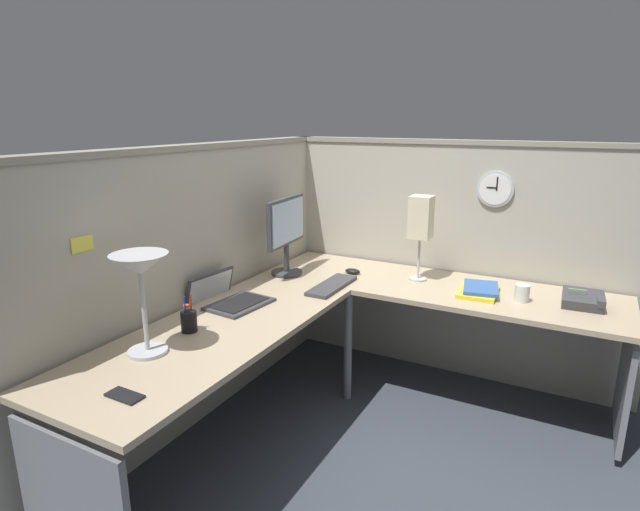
{
  "coord_description": "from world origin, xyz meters",
  "views": [
    {
      "loc": [
        -2.48,
        -1.05,
        1.72
      ],
      "look_at": [
        0.06,
        0.3,
        0.94
      ],
      "focal_mm": 28.76,
      "sensor_mm": 36.0,
      "label": 1
    }
  ],
  "objects_px": {
    "computer_mouse": "(353,271)",
    "pen_cup": "(189,321)",
    "laptop": "(226,298)",
    "keyboard": "(332,286)",
    "monitor": "(286,230)",
    "desk_lamp_paper": "(421,220)",
    "wall_clock": "(495,189)",
    "cell_phone": "(125,396)",
    "office_phone": "(584,300)",
    "book_stack": "(479,290)",
    "coffee_mug": "(522,293)",
    "desk_lamp_dome": "(140,273)"
  },
  "relations": [
    {
      "from": "monitor",
      "to": "coffee_mug",
      "type": "height_order",
      "value": "monitor"
    },
    {
      "from": "pen_cup",
      "to": "coffee_mug",
      "type": "relative_size",
      "value": 1.88
    },
    {
      "from": "monitor",
      "to": "keyboard",
      "type": "bearing_deg",
      "value": -105.16
    },
    {
      "from": "book_stack",
      "to": "wall_clock",
      "type": "bearing_deg",
      "value": 3.29
    },
    {
      "from": "cell_phone",
      "to": "office_phone",
      "type": "height_order",
      "value": "office_phone"
    },
    {
      "from": "computer_mouse",
      "to": "book_stack",
      "type": "height_order",
      "value": "book_stack"
    },
    {
      "from": "keyboard",
      "to": "book_stack",
      "type": "height_order",
      "value": "book_stack"
    },
    {
      "from": "desk_lamp_dome",
      "to": "book_stack",
      "type": "xyz_separation_m",
      "value": [
        1.46,
        -1.11,
        -0.34
      ]
    },
    {
      "from": "office_phone",
      "to": "keyboard",
      "type": "bearing_deg",
      "value": 104.31
    },
    {
      "from": "cell_phone",
      "to": "desk_lamp_dome",
      "type": "bearing_deg",
      "value": 33.7
    },
    {
      "from": "book_stack",
      "to": "office_phone",
      "type": "bearing_deg",
      "value": -85.0
    },
    {
      "from": "wall_clock",
      "to": "coffee_mug",
      "type": "bearing_deg",
      "value": -147.85
    },
    {
      "from": "office_phone",
      "to": "desk_lamp_paper",
      "type": "distance_m",
      "value": 1.0
    },
    {
      "from": "keyboard",
      "to": "computer_mouse",
      "type": "height_order",
      "value": "computer_mouse"
    },
    {
      "from": "cell_phone",
      "to": "laptop",
      "type": "bearing_deg",
      "value": 17.25
    },
    {
      "from": "keyboard",
      "to": "pen_cup",
      "type": "relative_size",
      "value": 2.39
    },
    {
      "from": "pen_cup",
      "to": "laptop",
      "type": "bearing_deg",
      "value": 12.98
    },
    {
      "from": "keyboard",
      "to": "computer_mouse",
      "type": "xyz_separation_m",
      "value": [
        0.31,
        0.01,
        0.01
      ]
    },
    {
      "from": "laptop",
      "to": "desk_lamp_paper",
      "type": "height_order",
      "value": "desk_lamp_paper"
    },
    {
      "from": "desk_lamp_paper",
      "to": "book_stack",
      "type": "bearing_deg",
      "value": -103.15
    },
    {
      "from": "monitor",
      "to": "wall_clock",
      "type": "xyz_separation_m",
      "value": [
        0.58,
        -1.16,
        0.27
      ]
    },
    {
      "from": "pen_cup",
      "to": "wall_clock",
      "type": "distance_m",
      "value": 1.99
    },
    {
      "from": "monitor",
      "to": "coffee_mug",
      "type": "bearing_deg",
      "value": -82.86
    },
    {
      "from": "computer_mouse",
      "to": "wall_clock",
      "type": "xyz_separation_m",
      "value": [
        0.37,
        -0.79,
        0.54
      ]
    },
    {
      "from": "computer_mouse",
      "to": "wall_clock",
      "type": "relative_size",
      "value": 0.47
    },
    {
      "from": "wall_clock",
      "to": "office_phone",
      "type": "bearing_deg",
      "value": -121.31
    },
    {
      "from": "pen_cup",
      "to": "wall_clock",
      "type": "xyz_separation_m",
      "value": [
        1.59,
        -1.09,
        0.51
      ]
    },
    {
      "from": "computer_mouse",
      "to": "desk_lamp_paper",
      "type": "bearing_deg",
      "value": -79.46
    },
    {
      "from": "desk_lamp_paper",
      "to": "wall_clock",
      "type": "xyz_separation_m",
      "value": [
        0.3,
        -0.37,
        0.17
      ]
    },
    {
      "from": "laptop",
      "to": "keyboard",
      "type": "distance_m",
      "value": 0.64
    },
    {
      "from": "monitor",
      "to": "wall_clock",
      "type": "height_order",
      "value": "wall_clock"
    },
    {
      "from": "keyboard",
      "to": "desk_lamp_paper",
      "type": "bearing_deg",
      "value": -46.34
    },
    {
      "from": "monitor",
      "to": "office_phone",
      "type": "height_order",
      "value": "monitor"
    },
    {
      "from": "laptop",
      "to": "keyboard",
      "type": "height_order",
      "value": "laptop"
    },
    {
      "from": "monitor",
      "to": "office_phone",
      "type": "bearing_deg",
      "value": -82.05
    },
    {
      "from": "desk_lamp_paper",
      "to": "monitor",
      "type": "bearing_deg",
      "value": 109.93
    },
    {
      "from": "desk_lamp_dome",
      "to": "office_phone",
      "type": "bearing_deg",
      "value": -47.63
    },
    {
      "from": "computer_mouse",
      "to": "cell_phone",
      "type": "bearing_deg",
      "value": 176.66
    },
    {
      "from": "computer_mouse",
      "to": "cell_phone",
      "type": "xyz_separation_m",
      "value": [
        -1.78,
        0.1,
        -0.01
      ]
    },
    {
      "from": "cell_phone",
      "to": "desk_lamp_paper",
      "type": "xyz_separation_m",
      "value": [
        1.86,
        -0.52,
        0.38
      ]
    },
    {
      "from": "monitor",
      "to": "pen_cup",
      "type": "xyz_separation_m",
      "value": [
        -1.0,
        -0.07,
        -0.24
      ]
    },
    {
      "from": "computer_mouse",
      "to": "pen_cup",
      "type": "bearing_deg",
      "value": 166.03
    },
    {
      "from": "laptop",
      "to": "wall_clock",
      "type": "bearing_deg",
      "value": -44.94
    },
    {
      "from": "monitor",
      "to": "pen_cup",
      "type": "relative_size",
      "value": 2.78
    },
    {
      "from": "computer_mouse",
      "to": "desk_lamp_dome",
      "type": "bearing_deg",
      "value": 168.4
    },
    {
      "from": "monitor",
      "to": "wall_clock",
      "type": "distance_m",
      "value": 1.33
    },
    {
      "from": "pen_cup",
      "to": "book_stack",
      "type": "distance_m",
      "value": 1.63
    },
    {
      "from": "desk_lamp_paper",
      "to": "keyboard",
      "type": "bearing_deg",
      "value": 133.43
    },
    {
      "from": "desk_lamp_paper",
      "to": "coffee_mug",
      "type": "distance_m",
      "value": 0.72
    },
    {
      "from": "keyboard",
      "to": "coffee_mug",
      "type": "xyz_separation_m",
      "value": [
        0.28,
        -1.04,
        0.04
      ]
    }
  ]
}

